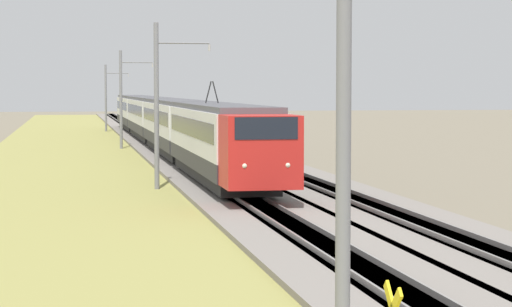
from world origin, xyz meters
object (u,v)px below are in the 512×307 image
passenger_train (162,119)px  catenary_mast_near (348,147)px  catenary_mast_mid (158,105)px  catenary_mast_far (122,99)px  catenary_mast_distant (106,97)px

passenger_train → catenary_mast_near: 61.89m
catenary_mast_near → catenary_mast_mid: 30.97m
catenary_mast_far → catenary_mast_distant: 30.97m
catenary_mast_near → catenary_mast_mid: size_ratio=0.97×
passenger_train → catenary_mast_distant: 31.27m
catenary_mast_mid → catenary_mast_distant: catenary_mast_mid is taller
passenger_train → catenary_mast_distant: (31.09, 2.98, 1.38)m
passenger_train → catenary_mast_far: size_ratio=10.78×
catenary_mast_near → catenary_mast_distant: 92.90m
catenary_mast_near → catenary_mast_distant: size_ratio=1.02×
catenary_mast_near → catenary_mast_mid: (30.97, 0.00, 0.12)m
catenary_mast_mid → passenger_train: bearing=-5.5°
catenary_mast_far → passenger_train: bearing=-92.5°
catenary_mast_near → catenary_mast_mid: bearing=0.0°
catenary_mast_mid → catenary_mast_far: size_ratio=1.01×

